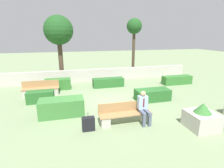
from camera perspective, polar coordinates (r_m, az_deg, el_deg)
The scene contains 15 objects.
ground_plane at distance 9.25m, azimuth 1.11°, elevation -6.17°, with size 60.00×60.00×0.00m, color gray.
perimeter_wall at distance 13.69m, azimuth -4.31°, elevation 3.06°, with size 14.78×0.30×0.91m.
bench_front at distance 7.16m, azimuth 4.34°, elevation -10.16°, with size 2.14×0.49×0.83m.
bench_left_side at distance 11.16m, azimuth -22.24°, elevation -1.71°, with size 2.08×0.49×0.83m.
person_seated_man at distance 7.12m, azimuth 10.31°, elevation -7.07°, with size 0.38×0.63×1.31m.
hedge_block_near_left at distance 9.99m, azimuth -22.30°, elevation -3.85°, with size 1.36×0.62×0.61m.
hedge_block_near_right at distance 11.94m, azimuth -17.21°, elevation -0.02°, with size 1.62×0.67×0.70m.
hedge_block_mid_left at distance 12.00m, azimuth -1.25°, elevation 0.51°, with size 2.10×0.66×0.59m.
hedge_block_mid_right at distance 8.06m, azimuth -16.06°, elevation -7.27°, with size 1.91×0.86×0.76m.
hedge_block_far_left at distance 9.76m, azimuth 13.07°, elevation -3.46°, with size 1.86×0.82×0.61m.
hedge_block_far_right at distance 13.48m, azimuth 20.41°, elevation 1.24°, with size 2.14×0.64×0.60m.
planter_corner_left at distance 7.55m, azimuth 27.18°, elevation -9.84°, with size 1.03×1.03×1.01m.
suitcase at distance 6.71m, azimuth -7.73°, elevation -12.77°, with size 0.47×0.23×0.73m.
tree_leftmost at distance 14.05m, azimuth -17.05°, elevation 16.14°, with size 2.15×2.15×4.86m.
tree_center_left at distance 15.67m, azimuth 7.26°, elevation 17.42°, with size 1.30×1.30×4.81m.
Camera 1 is at (-2.28, -8.27, 3.45)m, focal length 28.00 mm.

